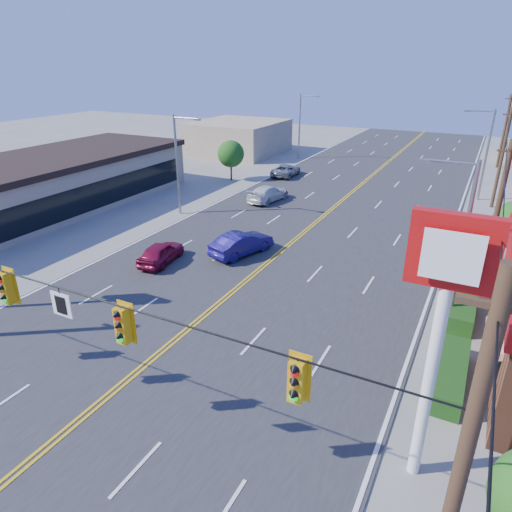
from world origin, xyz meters
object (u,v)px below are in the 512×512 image
at_px(car_magenta, 161,253).
at_px(car_silver, 286,171).
at_px(car_white, 268,194).
at_px(signal_span, 34,311).
at_px(car_blue, 242,244).
at_px(kfc_pylon, 444,302).

distance_m(car_magenta, car_silver, 25.15).
relative_size(car_white, car_silver, 1.04).
bearing_deg(signal_span, car_magenta, 114.26).
xyz_separation_m(car_blue, car_silver, (-6.31, 21.54, -0.10)).
bearing_deg(car_silver, signal_span, 99.68).
xyz_separation_m(kfc_pylon, car_white, (-17.00, 24.59, -5.34)).
distance_m(car_blue, car_white, 12.54).
bearing_deg(kfc_pylon, car_blue, 136.10).
bearing_deg(car_silver, car_magenta, 92.86).
bearing_deg(car_blue, car_silver, -55.91).
height_order(car_magenta, car_white, car_white).
height_order(signal_span, car_magenta, signal_span).
bearing_deg(car_white, car_silver, -67.83).
bearing_deg(car_silver, kfc_pylon, 117.01).
bearing_deg(signal_span, car_white, 101.63).
xyz_separation_m(signal_span, car_white, (-5.88, 28.59, -4.18)).
height_order(car_white, car_silver, car_white).
xyz_separation_m(signal_span, kfc_pylon, (11.12, 4.00, 1.16)).
xyz_separation_m(car_magenta, car_white, (0.04, 15.44, 0.04)).
relative_size(kfc_pylon, car_silver, 1.82).
height_order(signal_span, car_white, signal_span).
distance_m(car_white, car_silver, 9.91).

